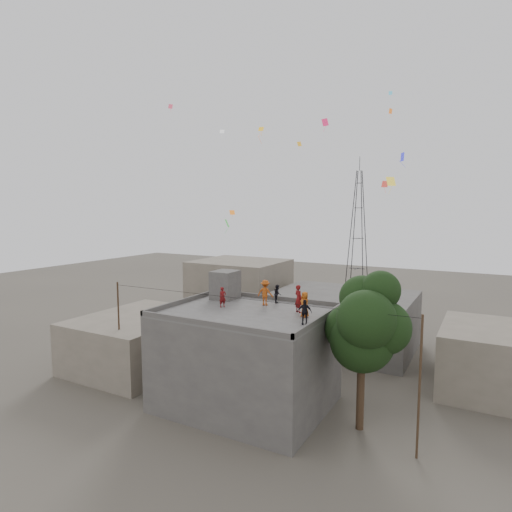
{
  "coord_description": "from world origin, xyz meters",
  "views": [
    {
      "loc": [
        13.14,
        -22.65,
        12.5
      ],
      "look_at": [
        0.39,
        0.62,
        9.55
      ],
      "focal_mm": 30.0,
      "sensor_mm": 36.0,
      "label": 1
    }
  ],
  "objects_px": {
    "transmission_tower": "(358,232)",
    "person_dark_adult": "(304,312)",
    "stair_head_box": "(225,285)",
    "tree": "(366,324)",
    "person_red_adult": "(298,299)"
  },
  "relations": [
    {
      "from": "stair_head_box",
      "to": "tree",
      "type": "xyz_separation_m",
      "value": [
        10.57,
        -2.0,
        -1.0
      ]
    },
    {
      "from": "stair_head_box",
      "to": "person_dark_adult",
      "type": "xyz_separation_m",
      "value": [
        7.56,
        -3.63,
        -0.3
      ]
    },
    {
      "from": "tree",
      "to": "stair_head_box",
      "type": "bearing_deg",
      "value": 169.26
    },
    {
      "from": "transmission_tower",
      "to": "person_dark_adult",
      "type": "distance_m",
      "value": 41.93
    },
    {
      "from": "stair_head_box",
      "to": "transmission_tower",
      "type": "bearing_deg",
      "value": 91.23
    },
    {
      "from": "stair_head_box",
      "to": "person_dark_adult",
      "type": "bearing_deg",
      "value": -25.66
    },
    {
      "from": "person_dark_adult",
      "to": "person_red_adult",
      "type": "bearing_deg",
      "value": 102.15
    },
    {
      "from": "tree",
      "to": "person_dark_adult",
      "type": "relative_size",
      "value": 6.51
    },
    {
      "from": "stair_head_box",
      "to": "transmission_tower",
      "type": "height_order",
      "value": "transmission_tower"
    },
    {
      "from": "person_dark_adult",
      "to": "transmission_tower",
      "type": "bearing_deg",
      "value": 83.7
    },
    {
      "from": "tree",
      "to": "transmission_tower",
      "type": "xyz_separation_m",
      "value": [
        -11.37,
        39.4,
        2.97
      ]
    },
    {
      "from": "tree",
      "to": "transmission_tower",
      "type": "height_order",
      "value": "transmission_tower"
    },
    {
      "from": "transmission_tower",
      "to": "person_dark_adult",
      "type": "height_order",
      "value": "transmission_tower"
    },
    {
      "from": "stair_head_box",
      "to": "person_red_adult",
      "type": "relative_size",
      "value": 1.16
    },
    {
      "from": "tree",
      "to": "person_dark_adult",
      "type": "xyz_separation_m",
      "value": [
        -3.01,
        -1.63,
        0.7
      ]
    }
  ]
}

